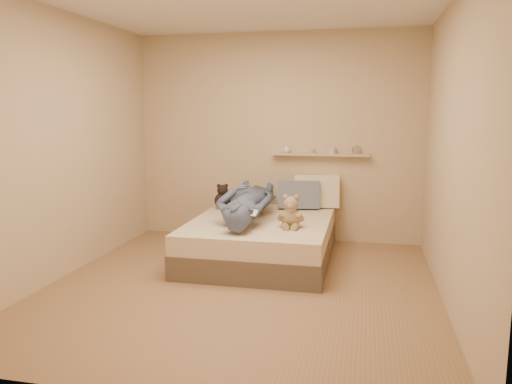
% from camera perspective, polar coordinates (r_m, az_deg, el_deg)
% --- Properties ---
extents(room, '(3.80, 3.80, 3.80)m').
position_cam_1_polar(room, '(4.49, -1.80, 5.01)').
color(room, olive).
rests_on(room, ground).
extents(bed, '(1.50, 1.90, 0.45)m').
position_cam_1_polar(bed, '(5.56, 0.62, -5.42)').
color(bed, brown).
rests_on(bed, floor).
extents(game_console, '(0.21, 0.12, 0.07)m').
position_cam_1_polar(game_console, '(5.00, -0.89, -2.39)').
color(game_console, '#AAACB0').
rests_on(game_console, bed).
extents(teddy_bear, '(0.29, 0.28, 0.35)m').
position_cam_1_polar(teddy_bear, '(5.10, 3.99, -2.52)').
color(teddy_bear, '#927B50').
rests_on(teddy_bear, bed).
extents(dark_plush, '(0.20, 0.20, 0.31)m').
position_cam_1_polar(dark_plush, '(6.09, -3.83, -0.68)').
color(dark_plush, black).
rests_on(dark_plush, bed).
extents(pillow_cream, '(0.58, 0.30, 0.42)m').
position_cam_1_polar(pillow_cream, '(6.20, 6.92, 0.07)').
color(pillow_cream, beige).
rests_on(pillow_cream, bed).
extents(pillow_grey, '(0.52, 0.28, 0.36)m').
position_cam_1_polar(pillow_grey, '(6.09, 4.90, -0.35)').
color(pillow_grey, slate).
rests_on(pillow_grey, bed).
extents(person, '(0.73, 1.69, 0.40)m').
position_cam_1_polar(person, '(5.51, -1.06, -1.04)').
color(person, '#415067').
rests_on(person, bed).
extents(wall_shelf, '(1.20, 0.12, 0.03)m').
position_cam_1_polar(wall_shelf, '(6.22, 7.34, 4.27)').
color(wall_shelf, tan).
rests_on(wall_shelf, wall_back).
extents(shelf_bottles, '(0.94, 0.09, 0.14)m').
position_cam_1_polar(shelf_bottles, '(6.22, 7.44, 4.88)').
color(shelf_bottles, silver).
rests_on(shelf_bottles, wall_shelf).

